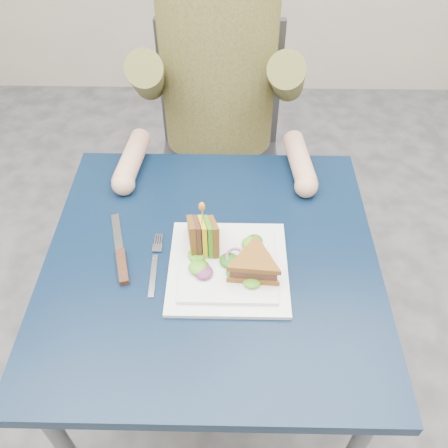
{
  "coord_description": "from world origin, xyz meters",
  "views": [
    {
      "loc": [
        0.04,
        -0.69,
        1.55
      ],
      "look_at": [
        0.03,
        0.02,
        0.82
      ],
      "focal_mm": 38.0,
      "sensor_mm": 36.0,
      "label": 1
    }
  ],
  "objects_px": {
    "fork": "(155,265)",
    "chair": "(220,140)",
    "sandwich_flat": "(254,265)",
    "knife": "(121,260)",
    "sandwich_upright": "(203,237)",
    "diner": "(218,56)",
    "plate": "(228,266)",
    "table": "(212,278)"
  },
  "relations": [
    {
      "from": "sandwich_upright",
      "to": "knife",
      "type": "xyz_separation_m",
      "value": [
        -0.18,
        -0.03,
        -0.05
      ]
    },
    {
      "from": "sandwich_upright",
      "to": "fork",
      "type": "bearing_deg",
      "value": -159.09
    },
    {
      "from": "sandwich_flat",
      "to": "table",
      "type": "bearing_deg",
      "value": 148.12
    },
    {
      "from": "diner",
      "to": "knife",
      "type": "relative_size",
      "value": 3.42
    },
    {
      "from": "knife",
      "to": "sandwich_flat",
      "type": "bearing_deg",
      "value": -7.82
    },
    {
      "from": "sandwich_flat",
      "to": "fork",
      "type": "bearing_deg",
      "value": 172.44
    },
    {
      "from": "diner",
      "to": "sandwich_upright",
      "type": "distance_m",
      "value": 0.59
    },
    {
      "from": "chair",
      "to": "sandwich_upright",
      "type": "relative_size",
      "value": 6.72
    },
    {
      "from": "sandwich_flat",
      "to": "knife",
      "type": "distance_m",
      "value": 0.3
    },
    {
      "from": "fork",
      "to": "table",
      "type": "bearing_deg",
      "value": 12.98
    },
    {
      "from": "diner",
      "to": "fork",
      "type": "distance_m",
      "value": 0.66
    },
    {
      "from": "sandwich_flat",
      "to": "fork",
      "type": "height_order",
      "value": "sandwich_flat"
    },
    {
      "from": "sandwich_flat",
      "to": "knife",
      "type": "bearing_deg",
      "value": 172.18
    },
    {
      "from": "sandwich_upright",
      "to": "knife",
      "type": "bearing_deg",
      "value": -170.8
    },
    {
      "from": "diner",
      "to": "sandwich_flat",
      "type": "xyz_separation_m",
      "value": [
        0.09,
        -0.65,
        -0.14
      ]
    },
    {
      "from": "diner",
      "to": "sandwich_flat",
      "type": "height_order",
      "value": "diner"
    },
    {
      "from": "fork",
      "to": "diner",
      "type": "bearing_deg",
      "value": 78.59
    },
    {
      "from": "sandwich_flat",
      "to": "sandwich_upright",
      "type": "relative_size",
      "value": 1.0
    },
    {
      "from": "chair",
      "to": "plate",
      "type": "height_order",
      "value": "chair"
    },
    {
      "from": "table",
      "to": "plate",
      "type": "relative_size",
      "value": 2.88
    },
    {
      "from": "fork",
      "to": "knife",
      "type": "height_order",
      "value": "knife"
    },
    {
      "from": "sandwich_flat",
      "to": "sandwich_upright",
      "type": "bearing_deg",
      "value": 147.64
    },
    {
      "from": "fork",
      "to": "chair",
      "type": "bearing_deg",
      "value": 80.3
    },
    {
      "from": "table",
      "to": "fork",
      "type": "xyz_separation_m",
      "value": [
        -0.13,
        -0.03,
        0.08
      ]
    },
    {
      "from": "table",
      "to": "diner",
      "type": "bearing_deg",
      "value": 90.0
    },
    {
      "from": "table",
      "to": "fork",
      "type": "distance_m",
      "value": 0.15
    },
    {
      "from": "sandwich_upright",
      "to": "sandwich_flat",
      "type": "bearing_deg",
      "value": -32.36
    },
    {
      "from": "sandwich_upright",
      "to": "knife",
      "type": "height_order",
      "value": "sandwich_upright"
    },
    {
      "from": "plate",
      "to": "fork",
      "type": "bearing_deg",
      "value": 178.62
    },
    {
      "from": "sandwich_upright",
      "to": "table",
      "type": "bearing_deg",
      "value": -34.81
    },
    {
      "from": "chair",
      "to": "knife",
      "type": "bearing_deg",
      "value": -105.57
    },
    {
      "from": "diner",
      "to": "knife",
      "type": "xyz_separation_m",
      "value": [
        -0.2,
        -0.61,
        -0.18
      ]
    },
    {
      "from": "sandwich_flat",
      "to": "sandwich_upright",
      "type": "distance_m",
      "value": 0.13
    },
    {
      "from": "chair",
      "to": "diner",
      "type": "height_order",
      "value": "diner"
    },
    {
      "from": "chair",
      "to": "plate",
      "type": "distance_m",
      "value": 0.76
    },
    {
      "from": "plate",
      "to": "sandwich_flat",
      "type": "height_order",
      "value": "sandwich_flat"
    },
    {
      "from": "table",
      "to": "knife",
      "type": "bearing_deg",
      "value": -175.03
    },
    {
      "from": "diner",
      "to": "table",
      "type": "bearing_deg",
      "value": -90.0
    },
    {
      "from": "plate",
      "to": "knife",
      "type": "distance_m",
      "value": 0.24
    },
    {
      "from": "chair",
      "to": "fork",
      "type": "xyz_separation_m",
      "value": [
        -0.13,
        -0.73,
        0.19
      ]
    },
    {
      "from": "knife",
      "to": "fork",
      "type": "bearing_deg",
      "value": -8.57
    },
    {
      "from": "plate",
      "to": "knife",
      "type": "height_order",
      "value": "plate"
    }
  ]
}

